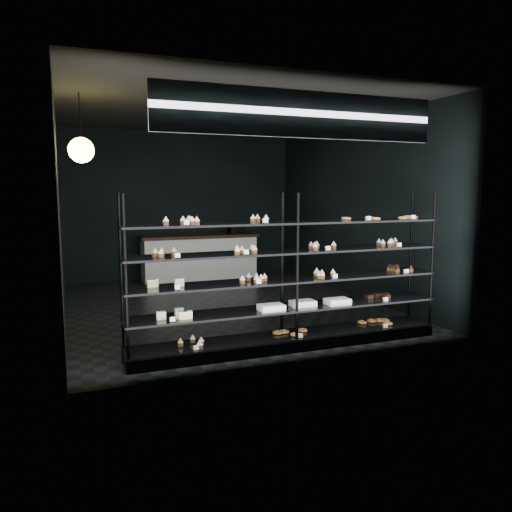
% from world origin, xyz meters
% --- Properties ---
extents(room, '(5.01, 6.01, 3.20)m').
position_xyz_m(room, '(0.00, 0.00, 1.60)').
color(room, black).
rests_on(room, ground).
extents(display_shelf, '(4.00, 0.50, 1.91)m').
position_xyz_m(display_shelf, '(0.07, -2.45, 0.63)').
color(display_shelf, black).
rests_on(display_shelf, room).
extents(signage, '(3.30, 0.05, 0.50)m').
position_xyz_m(signage, '(0.00, -2.93, 2.75)').
color(signage, '#0D1141').
rests_on(signage, room).
extents(pendant_lamp, '(0.33, 0.33, 0.89)m').
position_xyz_m(pendant_lamp, '(-2.20, -0.97, 2.45)').
color(pendant_lamp, black).
rests_on(pendant_lamp, room).
extents(service_counter, '(2.52, 0.65, 1.23)m').
position_xyz_m(service_counter, '(0.26, 2.50, 0.50)').
color(service_counter, white).
rests_on(service_counter, room).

